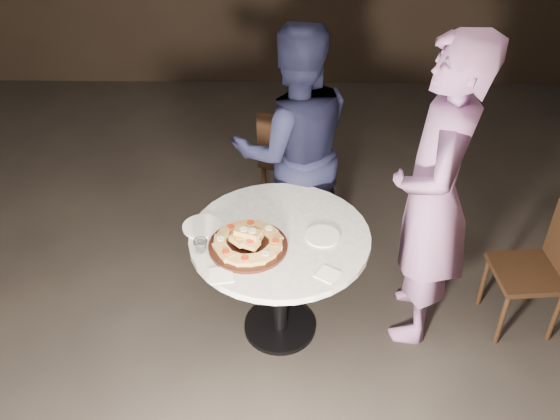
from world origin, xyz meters
name	(u,v)px	position (x,y,z in m)	size (l,w,h in m)	color
floor	(259,339)	(0.00, 0.00, 0.00)	(7.00, 7.00, 0.00)	black
table	(280,254)	(0.12, 0.09, 0.60)	(1.13, 1.13, 0.74)	black
serving_board	(248,246)	(-0.04, -0.02, 0.75)	(0.42, 0.42, 0.02)	black
focaccia_pile	(248,241)	(-0.04, -0.02, 0.78)	(0.37, 0.37, 0.10)	tan
plate_left	(202,227)	(-0.31, 0.15, 0.74)	(0.21, 0.21, 0.01)	white
plate_right	(322,236)	(0.35, 0.07, 0.74)	(0.19, 0.19, 0.01)	white
water_glass	(201,246)	(-0.29, -0.05, 0.77)	(0.08, 0.08, 0.07)	silver
napkin_near	(221,275)	(-0.16, -0.23, 0.74)	(0.12, 0.12, 0.01)	white
napkin_far	(327,274)	(0.36, -0.22, 0.74)	(0.10, 0.10, 0.01)	white
chair_far	(289,155)	(0.17, 1.30, 0.49)	(0.50, 0.51, 0.84)	black
chair_right	(543,264)	(1.63, 0.18, 0.46)	(0.42, 0.40, 0.79)	black
diner_navy	(294,149)	(0.20, 0.83, 0.82)	(0.80, 0.62, 1.64)	black
diner_teal	(433,198)	(0.93, 0.18, 0.93)	(0.68, 0.44, 1.85)	#835E94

